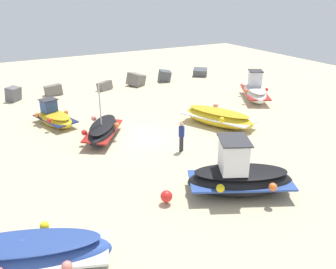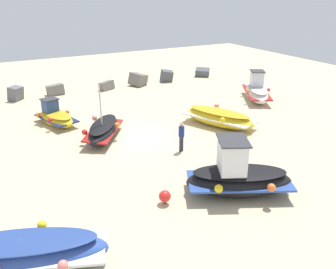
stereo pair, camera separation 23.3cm
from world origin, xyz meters
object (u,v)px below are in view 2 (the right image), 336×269
at_px(mooring_buoy_0, 165,196).
at_px(fishing_boat_3, 104,130).
at_px(fishing_boat_0, 238,177).
at_px(fishing_boat_1, 22,253).
at_px(fishing_boat_6, 257,91).
at_px(person_walking, 181,135).
at_px(fishing_boat_2, 219,117).
at_px(fishing_boat_7, 56,117).

bearing_deg(mooring_buoy_0, fishing_boat_3, 89.10).
height_order(fishing_boat_0, mooring_buoy_0, fishing_boat_0).
bearing_deg(mooring_buoy_0, fishing_boat_1, -168.16).
bearing_deg(mooring_buoy_0, fishing_boat_6, 36.12).
relative_size(fishing_boat_1, fishing_boat_3, 1.37).
height_order(fishing_boat_6, person_walking, fishing_boat_6).
bearing_deg(person_walking, fishing_boat_1, 97.00).
relative_size(fishing_boat_0, fishing_boat_2, 0.95).
distance_m(fishing_boat_1, person_walking, 10.50).
bearing_deg(fishing_boat_0, person_walking, -64.33).
xyz_separation_m(fishing_boat_1, mooring_buoy_0, (5.75, 1.21, -0.27)).
xyz_separation_m(fishing_boat_1, fishing_boat_3, (5.87, 9.13, -0.08)).
xyz_separation_m(fishing_boat_0, fishing_boat_2, (4.26, 7.24, -0.24)).
distance_m(fishing_boat_3, fishing_boat_7, 4.34).
bearing_deg(fishing_boat_0, fishing_boat_3, -44.06).
bearing_deg(fishing_boat_1, mooring_buoy_0, 32.72).
xyz_separation_m(person_walking, mooring_buoy_0, (-3.25, -4.19, -0.61)).
relative_size(fishing_boat_7, mooring_buoy_0, 6.12).
bearing_deg(fishing_boat_3, fishing_boat_1, -177.72).
xyz_separation_m(fishing_boat_1, fishing_boat_6, (19.28, 11.08, 0.07)).
bearing_deg(fishing_boat_7, person_walking, -162.10).
height_order(fishing_boat_7, mooring_buoy_0, fishing_boat_7).
bearing_deg(fishing_boat_2, fishing_boat_6, -84.64).
height_order(fishing_boat_2, fishing_boat_7, fishing_boat_7).
distance_m(fishing_boat_1, fishing_boat_7, 13.60).
distance_m(fishing_boat_3, mooring_buoy_0, 7.93).
bearing_deg(fishing_boat_7, mooring_buoy_0, 173.00).
xyz_separation_m(fishing_boat_7, person_walking, (5.06, -7.62, 0.45)).
relative_size(fishing_boat_0, person_walking, 2.95).
height_order(fishing_boat_3, person_walking, fishing_boat_3).
xyz_separation_m(fishing_boat_2, mooring_buoy_0, (-7.43, -6.48, -0.20)).
bearing_deg(mooring_buoy_0, fishing_boat_0, -13.52).
distance_m(fishing_boat_2, fishing_boat_7, 10.67).
bearing_deg(fishing_boat_1, fishing_boat_6, 50.76).
distance_m(fishing_boat_0, fishing_boat_6, 14.85).
bearing_deg(fishing_boat_6, fishing_boat_2, 150.05).
xyz_separation_m(fishing_boat_1, fishing_boat_2, (13.18, 7.68, -0.07)).
relative_size(fishing_boat_1, person_walking, 3.42).
xyz_separation_m(fishing_boat_6, person_walking, (-10.28, -5.69, 0.27)).
distance_m(fishing_boat_0, fishing_boat_3, 9.21).
height_order(fishing_boat_3, fishing_boat_7, fishing_boat_3).
height_order(fishing_boat_2, person_walking, person_walking).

